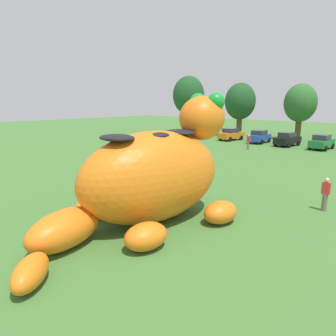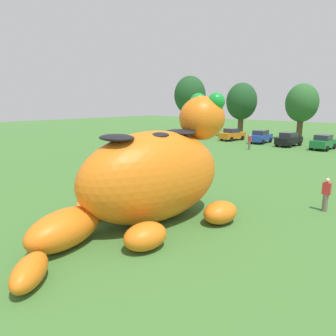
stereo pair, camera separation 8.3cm
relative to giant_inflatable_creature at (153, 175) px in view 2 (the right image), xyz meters
name	(u,v)px [view 2 (the right image)]	position (x,y,z in m)	size (l,w,h in m)	color
ground_plane	(130,224)	(-0.43, -1.06, -2.13)	(160.00, 160.00, 0.00)	#427533
giant_inflatable_creature	(153,175)	(0.00, 0.00, 0.00)	(6.40, 11.60, 5.82)	orange
car_orange	(232,134)	(-12.66, 28.88, -1.27)	(2.35, 4.29, 1.72)	orange
car_blue	(261,137)	(-8.33, 28.85, -1.27)	(2.06, 4.16, 1.72)	#2347B7
car_black	(289,139)	(-4.44, 28.41, -1.27)	(2.26, 4.25, 1.72)	black
car_green	(323,142)	(-0.45, 28.33, -1.27)	(2.08, 4.17, 1.72)	#1E7238
tree_far_left	(190,96)	(-24.67, 34.38, 4.35)	(5.58, 5.58, 9.90)	brown
tree_left	(242,102)	(-14.06, 33.72, 3.29)	(4.67, 4.67, 8.28)	brown
tree_mid_left	(302,103)	(-5.74, 35.85, 3.07)	(4.48, 4.48, 7.95)	brown
spectator_near_inflatable	(250,142)	(-6.75, 22.63, -1.28)	(0.38, 0.26, 1.71)	#726656
spectator_mid_field	(326,195)	(5.61, 6.53, -1.28)	(0.38, 0.26, 1.71)	#726656
spectator_wandering	(170,163)	(-5.40, 7.23, -1.28)	(0.38, 0.26, 1.71)	#726656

